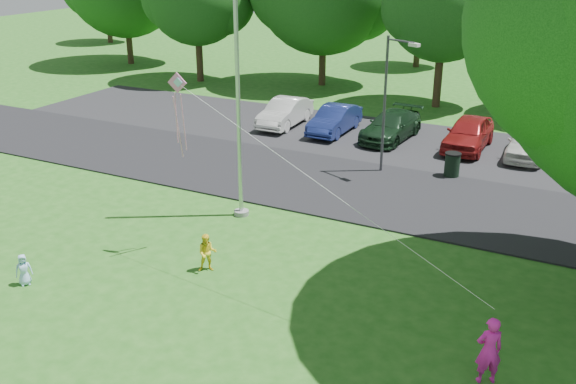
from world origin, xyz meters
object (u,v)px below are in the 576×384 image
at_px(trash_can, 452,165).
at_px(child_blue, 24,270).
at_px(flagpole, 238,94).
at_px(kite, 187,104).
at_px(street_lamp, 389,93).
at_px(woman, 489,350).
at_px(child_yellow, 207,253).

distance_m(trash_can, child_blue, 15.95).
bearing_deg(trash_can, flagpole, -128.18).
relative_size(flagpole, kite, 1.05).
xyz_separation_m(child_blue, kite, (3.05, 3.64, 4.09)).
xyz_separation_m(street_lamp, trash_can, (2.49, 0.74, -2.74)).
bearing_deg(street_lamp, child_blue, -90.65).
xyz_separation_m(street_lamp, child_blue, (-5.77, -12.91, -2.79)).
bearing_deg(kite, trash_can, 53.27).
relative_size(flagpole, child_blue, 11.19).
height_order(street_lamp, kite, street_lamp).
bearing_deg(trash_can, woman, -73.15).
bearing_deg(flagpole, trash_can, 51.82).
bearing_deg(woman, flagpole, -60.98).
bearing_deg(child_yellow, child_blue, -176.12).
bearing_deg(trash_can, child_blue, -121.16).
height_order(trash_can, woman, woman).
distance_m(street_lamp, child_yellow, 10.51).
height_order(flagpole, child_yellow, flagpole).
distance_m(child_blue, kite, 6.27).
height_order(street_lamp, child_blue, street_lamp).
bearing_deg(child_yellow, kite, 109.20).
xyz_separation_m(street_lamp, kite, (-2.71, -9.27, 1.30)).
xyz_separation_m(woman, kite, (-8.88, 2.15, 3.76)).
bearing_deg(woman, child_blue, -24.10).
bearing_deg(street_lamp, woman, -38.22).
relative_size(woman, child_blue, 1.75).
height_order(flagpole, kite, flagpole).
bearing_deg(trash_can, kite, -117.45).
xyz_separation_m(flagpole, street_lamp, (2.97, 6.20, -0.93)).
relative_size(flagpole, woman, 6.39).
relative_size(child_yellow, kite, 0.12).
relative_size(trash_can, child_blue, 1.12).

